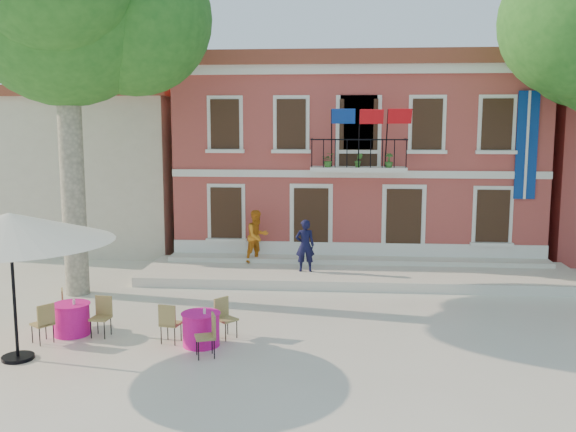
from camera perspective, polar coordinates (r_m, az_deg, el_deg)
The scene contains 10 objects.
ground at distance 17.00m, azimuth -0.30°, elevation -9.01°, with size 90.00×90.00×0.00m, color beige.
main_building at distance 26.18m, azimuth 6.03°, elevation 5.48°, with size 13.50×9.59×7.50m.
neighbor_west at distance 29.34m, azimuth -17.17°, elevation 4.36°, with size 9.40×9.40×6.40m.
terrace at distance 21.15m, azimuth 6.19°, elevation -5.16°, with size 14.00×3.40×0.30m, color silver.
plane_tree_west at distance 19.86m, azimuth -19.29°, elevation 17.15°, with size 5.70×5.70×11.20m.
patio_umbrella at distance 14.64m, azimuth -23.50°, elevation -0.98°, with size 4.30×4.30×3.20m.
pedestrian_navy at distance 20.61m, azimuth 1.52°, elevation -2.63°, with size 0.62×0.41×1.69m, color black.
pedestrian_orange at distance 21.95m, azimuth -2.76°, elevation -1.81°, with size 0.88×0.68×1.80m, color orange.
cafe_table_0 at distance 16.41m, azimuth -18.68°, elevation -8.54°, with size 1.71×1.86×0.95m.
cafe_table_1 at distance 14.98m, azimuth -7.74°, elevation -9.79°, with size 1.77×1.84×0.95m.
Camera 1 is at (1.44, -16.16, 5.07)m, focal length 40.00 mm.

